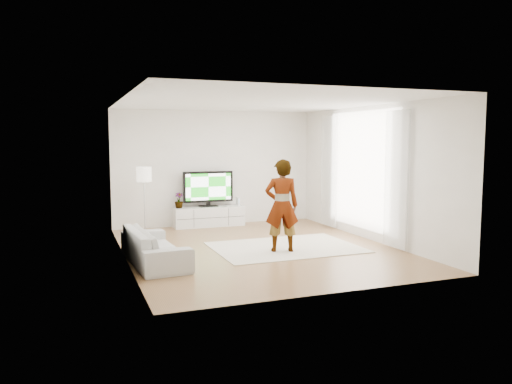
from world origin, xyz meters
name	(u,v)px	position (x,y,z in m)	size (l,w,h in m)	color
floor	(259,248)	(0.00, 0.00, 0.00)	(6.00, 6.00, 0.00)	olive
ceiling	(259,102)	(0.00, 0.00, 2.80)	(6.00, 6.00, 0.00)	white
wall_left	(124,180)	(-2.50, 0.00, 1.40)	(0.02, 6.00, 2.80)	white
wall_right	(371,173)	(2.50, 0.00, 1.40)	(0.02, 6.00, 2.80)	white
wall_back	(215,168)	(0.00, 3.00, 1.40)	(5.00, 0.02, 2.80)	white
wall_front	(338,192)	(0.00, -3.00, 1.40)	(5.00, 0.02, 2.80)	white
window	(362,170)	(2.48, 0.30, 1.45)	(0.01, 2.60, 2.50)	white
curtain_near	(396,179)	(2.40, -1.00, 1.35)	(0.04, 0.70, 2.60)	white
curtain_far	(329,171)	(2.40, 1.60, 1.35)	(0.04, 0.70, 2.60)	white
media_console	(209,216)	(-0.24, 2.76, 0.24)	(1.71, 0.49, 0.48)	white
television	(208,187)	(-0.24, 2.79, 0.94)	(1.23, 0.24, 0.86)	black
game_console	(238,201)	(0.50, 2.76, 0.58)	(0.07, 0.15, 0.19)	white
potted_plant	(179,200)	(-0.97, 2.77, 0.67)	(0.21, 0.21, 0.37)	#3F7238
rug	(286,247)	(0.52, -0.11, 0.01)	(2.77, 2.00, 0.01)	beige
player	(282,206)	(0.30, -0.41, 0.88)	(0.63, 0.41, 1.72)	#334772
sofa	(155,246)	(-2.07, -0.43, 0.29)	(2.01, 0.79, 0.59)	#B7B7B2
floor_lamp	(144,177)	(-1.84, 2.28, 1.27)	(0.33, 0.33, 1.50)	silver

